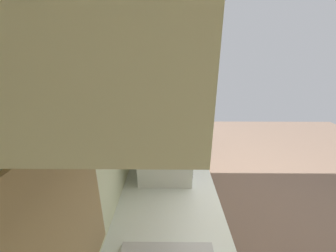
{
  "coord_description": "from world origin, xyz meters",
  "views": [
    {
      "loc": [
        -1.75,
        1.17,
        1.71
      ],
      "look_at": [
        -0.34,
        1.18,
        1.18
      ],
      "focal_mm": 20.43,
      "sensor_mm": 36.0,
      "label": 1
    }
  ],
  "objects_px": {
    "kettle": "(175,125)",
    "microwave": "(166,150)",
    "oven_range": "(171,127)",
    "bowl": "(174,114)"
  },
  "relations": [
    {
      "from": "oven_range",
      "to": "kettle",
      "type": "height_order",
      "value": "oven_range"
    },
    {
      "from": "bowl",
      "to": "kettle",
      "type": "bearing_deg",
      "value": -180.0
    },
    {
      "from": "kettle",
      "to": "bowl",
      "type": "bearing_deg",
      "value": 0.0
    },
    {
      "from": "bowl",
      "to": "oven_range",
      "type": "bearing_deg",
      "value": 2.36
    },
    {
      "from": "microwave",
      "to": "kettle",
      "type": "xyz_separation_m",
      "value": [
        0.72,
        -0.09,
        -0.07
      ]
    },
    {
      "from": "oven_range",
      "to": "bowl",
      "type": "distance_m",
      "value": 0.86
    },
    {
      "from": "kettle",
      "to": "microwave",
      "type": "bearing_deg",
      "value": 172.86
    },
    {
      "from": "microwave",
      "to": "kettle",
      "type": "distance_m",
      "value": 0.73
    },
    {
      "from": "oven_range",
      "to": "microwave",
      "type": "distance_m",
      "value": 2.12
    },
    {
      "from": "oven_range",
      "to": "bowl",
      "type": "bearing_deg",
      "value": -177.64
    }
  ]
}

